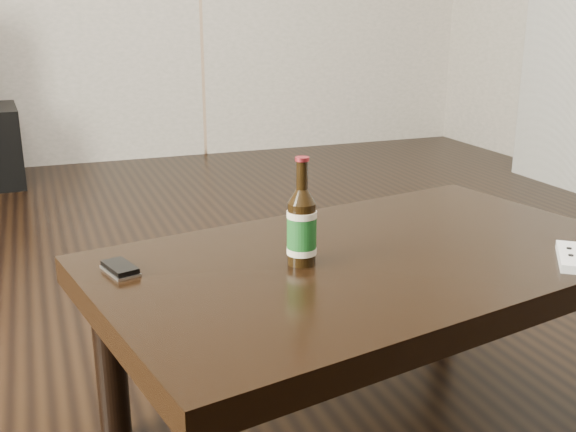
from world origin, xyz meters
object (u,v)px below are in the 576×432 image
object	(u,v)px
beer_bottle	(302,227)
remote	(570,257)
coffee_table	(372,278)
bookshelf	(149,60)
phone	(120,269)

from	to	relation	value
beer_bottle	remote	distance (m)	0.57
beer_bottle	coffee_table	bearing A→B (deg)	1.00
bookshelf	coffee_table	xyz separation A→B (m)	(-0.12, -3.44, -0.25)
beer_bottle	remote	bearing A→B (deg)	-19.33
bookshelf	coffee_table	world-z (taller)	bookshelf
coffee_table	phone	size ratio (longest dim) A/B	12.40
bookshelf	coffee_table	distance (m)	3.45
coffee_table	phone	distance (m)	0.54
bookshelf	coffee_table	size ratio (longest dim) A/B	0.94
bookshelf	beer_bottle	world-z (taller)	bookshelf
remote	beer_bottle	bearing A→B (deg)	-161.05
phone	remote	world-z (taller)	remote
coffee_table	phone	xyz separation A→B (m)	(-0.53, 0.08, 0.07)
phone	remote	bearing A→B (deg)	-32.68
phone	bookshelf	bearing A→B (deg)	63.42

